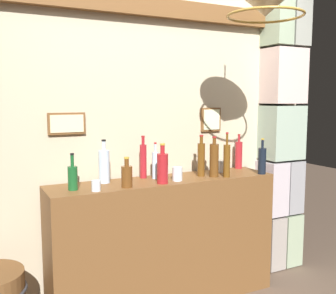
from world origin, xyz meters
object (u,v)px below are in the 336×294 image
(liquor_bottle_tequila, at_px, (239,155))
(glass_tumbler_rocks, at_px, (221,166))
(glass_tumbler_highball, at_px, (96,186))
(liquor_bottle_vodka, at_px, (155,165))
(liquor_bottle_scotch, at_px, (163,168))
(pendant_lamp, at_px, (266,1))
(liquor_bottle_rye, at_px, (262,160))
(liquor_bottle_gin, at_px, (201,159))
(liquor_bottle_port, at_px, (127,176))
(liquor_bottle_amaro, at_px, (214,160))
(liquor_bottle_sherry, at_px, (104,166))
(liquor_bottle_rum, at_px, (143,160))
(liquor_bottle_mezcal, at_px, (73,177))
(liquor_bottle_brandy, at_px, (227,160))
(glass_tumbler_shot, at_px, (177,174))

(liquor_bottle_tequila, xyz_separation_m, glass_tumbler_rocks, (-0.24, -0.08, -0.07))
(glass_tumbler_highball, bearing_deg, liquor_bottle_vodka, 20.57)
(liquor_bottle_vodka, height_order, liquor_bottle_scotch, liquor_bottle_scotch)
(liquor_bottle_vodka, xyz_separation_m, liquor_bottle_tequila, (0.83, 0.08, 0.01))
(pendant_lamp, bearing_deg, liquor_bottle_rye, 49.18)
(liquor_bottle_gin, bearing_deg, liquor_bottle_port, -170.63)
(liquor_bottle_gin, distance_m, liquor_bottle_vodka, 0.37)
(liquor_bottle_amaro, relative_size, pendant_lamp, 0.66)
(liquor_bottle_tequila, bearing_deg, liquor_bottle_sherry, -177.68)
(liquor_bottle_rum, xyz_separation_m, liquor_bottle_rye, (0.91, -0.28, -0.03))
(liquor_bottle_mezcal, bearing_deg, glass_tumbler_highball, -37.39)
(liquor_bottle_brandy, bearing_deg, liquor_bottle_vodka, 159.38)
(liquor_bottle_vodka, distance_m, liquor_bottle_port, 0.35)
(liquor_bottle_gin, xyz_separation_m, liquor_bottle_rum, (-0.43, 0.14, -0.00))
(glass_tumbler_highball, height_order, pendant_lamp, pendant_lamp)
(liquor_bottle_amaro, xyz_separation_m, liquor_bottle_rye, (0.41, -0.07, -0.02))
(liquor_bottle_port, relative_size, glass_tumbler_shot, 2.03)
(glass_tumbler_highball, xyz_separation_m, pendant_lamp, (0.94, -0.51, 1.15))
(liquor_bottle_amaro, xyz_separation_m, glass_tumbler_shot, (-0.32, -0.01, -0.08))
(liquor_bottle_mezcal, relative_size, liquor_bottle_rye, 0.86)
(liquor_bottle_port, height_order, glass_tumbler_shot, liquor_bottle_port)
(liquor_bottle_port, relative_size, glass_tumbler_highball, 2.94)
(glass_tumbler_highball, bearing_deg, liquor_bottle_scotch, 2.05)
(liquor_bottle_sherry, distance_m, liquor_bottle_port, 0.23)
(liquor_bottle_sherry, relative_size, liquor_bottle_brandy, 0.90)
(glass_tumbler_shot, bearing_deg, liquor_bottle_tequila, 17.04)
(liquor_bottle_mezcal, distance_m, liquor_bottle_rum, 0.60)
(liquor_bottle_vodka, xyz_separation_m, liquor_bottle_rum, (-0.07, 0.06, 0.03))
(liquor_bottle_sherry, height_order, liquor_bottle_port, liquor_bottle_sherry)
(liquor_bottle_gin, distance_m, liquor_bottle_sherry, 0.76)
(liquor_bottle_vodka, relative_size, pendant_lamp, 0.58)
(liquor_bottle_mezcal, distance_m, liquor_bottle_tequila, 1.48)
(liquor_bottle_rye, distance_m, glass_tumbler_highball, 1.36)
(liquor_bottle_sherry, distance_m, glass_tumbler_rocks, 0.98)
(liquor_bottle_amaro, bearing_deg, liquor_bottle_port, -176.79)
(liquor_bottle_gin, distance_m, liquor_bottle_tequila, 0.49)
(liquor_bottle_gin, relative_size, liquor_bottle_scotch, 1.13)
(liquor_bottle_brandy, relative_size, glass_tumbler_highball, 4.89)
(liquor_bottle_tequila, bearing_deg, liquor_bottle_port, -167.21)
(liquor_bottle_gin, xyz_separation_m, pendant_lamp, (0.06, -0.63, 1.05))
(liquor_bottle_port, distance_m, glass_tumbler_shot, 0.41)
(liquor_bottle_gin, height_order, liquor_bottle_vodka, liquor_bottle_gin)
(liquor_bottle_scotch, bearing_deg, liquor_bottle_tequila, 16.53)
(liquor_bottle_sherry, xyz_separation_m, liquor_bottle_mezcal, (-0.26, -0.12, -0.04))
(liquor_bottle_sherry, relative_size, liquor_bottle_scotch, 1.09)
(liquor_bottle_sherry, bearing_deg, liquor_bottle_rye, -11.03)
(liquor_bottle_amaro, xyz_separation_m, liquor_bottle_tequila, (0.39, 0.21, -0.01))
(liquor_bottle_sherry, distance_m, glass_tumbler_highball, 0.27)
(liquor_bottle_rye, height_order, liquor_bottle_tequila, liquor_bottle_tequila)
(liquor_bottle_gin, distance_m, liquor_bottle_brandy, 0.20)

